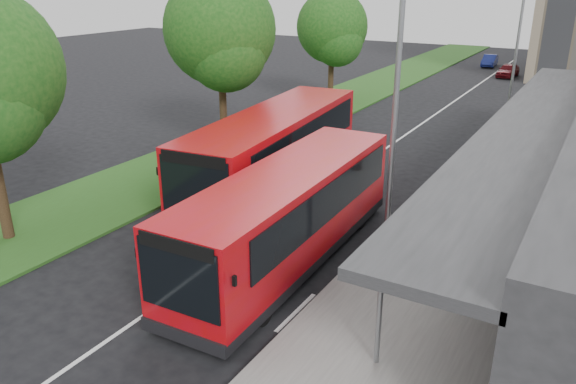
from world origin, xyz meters
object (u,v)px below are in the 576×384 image
bollard (502,122)px  car_near (508,70)px  bus_main (288,215)px  bus_second (275,152)px  litter_bin (476,177)px  tree_mid (221,37)px  lamp_post_near (392,107)px  car_far (490,61)px  tree_far (332,32)px  lamp_post_far (516,40)px

bollard → car_near: 19.59m
bus_main → bus_second: size_ratio=0.89×
bus_second → litter_bin: size_ratio=11.58×
tree_mid → bollard: (11.44, 10.17, -4.86)m
tree_mid → car_near: 31.04m
bus_second → litter_bin: bearing=23.8°
bus_main → bollard: bearing=80.1°
lamp_post_near → car_far: (-5.45, 41.99, -4.17)m
bus_main → tree_mid: bearing=133.4°
tree_far → lamp_post_far: size_ratio=0.92×
lamp_post_far → bollard: (0.31, -2.78, -4.13)m
car_near → bus_main: bearing=-85.2°
car_near → car_far: (-2.63, 5.43, -0.03)m
lamp_post_near → bollard: (0.31, 17.22, -4.13)m
bus_second → litter_bin: 8.07m
lamp_post_near → car_far: lamp_post_near is taller
tree_mid → car_far: size_ratio=2.54×
lamp_post_near → car_near: (-2.81, 36.56, -4.14)m
bus_main → car_near: bearing=88.9°
tree_mid → car_near: tree_mid is taller
lamp_post_far → litter_bin: bearing=-84.9°
bus_second → car_far: size_ratio=3.49×
lamp_post_near → lamp_post_far: (0.00, 20.00, 0.00)m
tree_far → car_near: 19.83m
lamp_post_near → bus_main: (-2.43, -1.62, -3.23)m
tree_far → lamp_post_near: bearing=-59.7°
bus_second → car_near: size_ratio=3.44×
tree_mid → lamp_post_far: tree_mid is taller
tree_mid → bus_second: bearing=-36.3°
litter_bin → car_near: bearing=97.7°
bollard → tree_mid: bearing=-138.4°
tree_far → bus_main: 22.67m
tree_mid → car_near: size_ratio=2.50×
bus_second → car_far: bearing=83.5°
bus_second → lamp_post_far: bearing=65.0°
lamp_post_near → bollard: size_ratio=9.20×
lamp_post_near → bus_main: size_ratio=0.78×
lamp_post_near → bus_main: 4.36m
bus_main → litter_bin: 9.48m
tree_mid → tree_far: bearing=90.0°
bus_second → bollard: bus_second is taller
bollard → car_far: 25.43m
lamp_post_near → bus_main: lamp_post_near is taller
bus_main → lamp_post_far: bearing=81.9°
lamp_post_far → car_far: (-5.45, 21.99, -4.17)m
tree_far → lamp_post_far: lamp_post_far is taller
car_far → bollard: bearing=-80.3°
litter_bin → tree_mid: bearing=-179.7°
car_far → bus_main: bearing=-89.4°
lamp_post_far → car_far: size_ratio=2.41×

